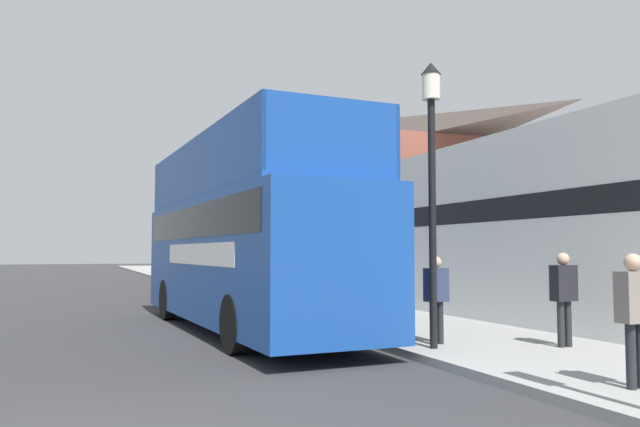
% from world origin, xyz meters
% --- Properties ---
extents(ground_plane, '(144.00, 144.00, 0.00)m').
position_xyz_m(ground_plane, '(0.00, 21.00, 0.00)').
color(ground_plane, '#333335').
extents(sidewalk, '(3.95, 108.00, 0.14)m').
position_xyz_m(sidewalk, '(7.80, 18.00, 0.07)').
color(sidewalk, '#999993').
rests_on(sidewalk, ground_plane).
extents(pub_white_frontage, '(6.01, 12.05, 4.61)m').
position_xyz_m(pub_white_frontage, '(12.77, 5.37, 2.30)').
color(pub_white_frontage, white).
rests_on(pub_white_frontage, ground_plane).
extents(brick_terrace_rear, '(6.00, 26.00, 8.56)m').
position_xyz_m(brick_terrace_rear, '(12.78, 25.04, 4.28)').
color(brick_terrace_rear, brown).
rests_on(brick_terrace_rear, ground_plane).
extents(tour_bus, '(2.95, 10.38, 4.32)m').
position_xyz_m(tour_bus, '(4.21, 8.50, 1.92)').
color(tour_bus, '#19479E').
rests_on(tour_bus, ground_plane).
extents(parked_car_ahead_of_bus, '(2.00, 4.18, 1.44)m').
position_xyz_m(parked_car_ahead_of_bus, '(4.68, 16.13, 0.67)').
color(parked_car_ahead_of_bus, navy).
rests_on(parked_car_ahead_of_bus, ground_plane).
extents(pedestrian_nearest, '(0.43, 0.24, 1.65)m').
position_xyz_m(pedestrian_nearest, '(6.95, 0.17, 1.13)').
color(pedestrian_nearest, '#232328').
rests_on(pedestrian_nearest, sidewalk).
extents(pedestrian_second, '(0.43, 0.24, 1.65)m').
position_xyz_m(pedestrian_second, '(8.60, 3.10, 1.14)').
color(pedestrian_second, '#232328').
rests_on(pedestrian_second, sidewalk).
extents(pedestrian_third, '(0.41, 0.23, 1.58)m').
position_xyz_m(pedestrian_third, '(6.70, 4.23, 1.09)').
color(pedestrian_third, '#232328').
rests_on(pedestrian_third, sidewalk).
extents(lamp_post_nearest, '(0.35, 0.35, 5.03)m').
position_xyz_m(lamp_post_nearest, '(6.38, 3.82, 3.58)').
color(lamp_post_nearest, black).
rests_on(lamp_post_nearest, sidewalk).
extents(lamp_post_second, '(0.35, 0.35, 5.09)m').
position_xyz_m(lamp_post_second, '(6.18, 11.36, 3.62)').
color(lamp_post_second, black).
rests_on(lamp_post_second, sidewalk).
extents(lamp_post_third, '(0.35, 0.35, 5.10)m').
position_xyz_m(lamp_post_third, '(6.28, 18.91, 3.62)').
color(lamp_post_third, black).
rests_on(lamp_post_third, sidewalk).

